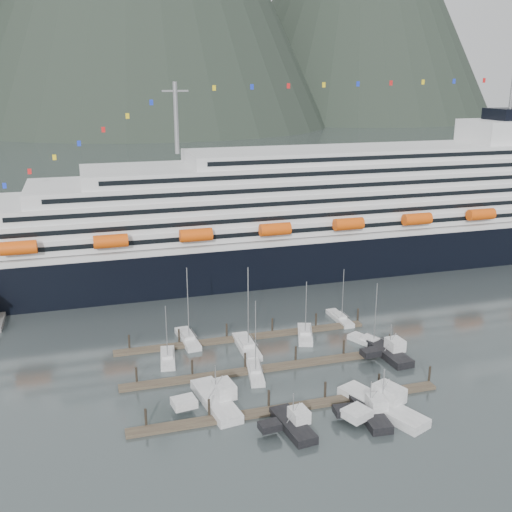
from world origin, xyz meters
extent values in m
plane|color=#3F4A4B|center=(0.00, 0.00, 0.00)|extent=(1600.00, 1600.00, 0.00)
cube|color=black|center=(25.00, 55.00, 4.00)|extent=(210.00, 28.00, 12.00)
cube|color=silver|center=(25.00, 55.00, 10.50)|extent=(205.80, 27.44, 1.50)
cube|color=silver|center=(30.00, 55.00, 13.10)|extent=(185.00, 26.00, 3.20)
cube|color=black|center=(30.00, 41.95, 13.26)|extent=(175.75, 0.20, 1.00)
cube|color=silver|center=(32.00, 55.00, 16.30)|extent=(180.00, 25.00, 3.20)
cube|color=black|center=(32.00, 42.45, 16.46)|extent=(171.00, 0.20, 1.00)
cube|color=silver|center=(34.00, 55.00, 19.50)|extent=(172.00, 24.00, 3.20)
cube|color=black|center=(34.00, 42.95, 19.66)|extent=(163.40, 0.20, 1.00)
cube|color=silver|center=(36.00, 55.00, 22.70)|extent=(160.00, 23.00, 3.20)
cube|color=black|center=(36.00, 43.45, 22.86)|extent=(152.00, 0.20, 1.00)
cube|color=silver|center=(38.00, 55.00, 25.80)|extent=(140.00, 22.00, 3.00)
cube|color=black|center=(38.00, 43.95, 25.95)|extent=(133.00, 0.20, 1.00)
cube|color=silver|center=(40.00, 55.00, 28.80)|extent=(95.00, 20.00, 3.00)
cube|color=black|center=(40.00, 44.95, 28.95)|extent=(90.25, 0.20, 1.00)
cube|color=silver|center=(80.00, 55.00, 33.30)|extent=(22.00, 16.00, 6.00)
cube|color=black|center=(80.00, 55.00, 37.80)|extent=(10.00, 10.00, 3.00)
cylinder|color=gray|center=(-10.00, 55.00, 38.30)|extent=(1.00, 1.00, 16.00)
cylinder|color=gray|center=(80.00, 55.00, 43.30)|extent=(0.80, 0.80, 10.00)
cylinder|color=#ED500C|center=(-45.00, 40.00, 14.50)|extent=(7.00, 2.80, 2.80)
cylinder|color=#ED500C|center=(-27.00, 40.00, 14.50)|extent=(7.00, 2.80, 2.80)
cylinder|color=#ED500C|center=(-9.00, 40.00, 14.50)|extent=(7.00, 2.80, 2.80)
cylinder|color=#ED500C|center=(9.00, 40.00, 14.50)|extent=(7.00, 2.80, 2.80)
cylinder|color=#ED500C|center=(27.00, 40.00, 14.50)|extent=(7.00, 2.80, 2.80)
cylinder|color=#ED500C|center=(45.00, 40.00, 14.50)|extent=(7.00, 2.80, 2.80)
cylinder|color=#ED500C|center=(63.00, 40.00, 14.50)|extent=(7.00, 2.80, 2.80)
cube|color=#3F3228|center=(-5.00, -10.00, 0.25)|extent=(48.00, 2.00, 0.50)
cylinder|color=black|center=(-26.00, -8.90, 1.40)|extent=(0.36, 0.36, 3.20)
cylinder|color=black|center=(-17.00, -8.90, 1.40)|extent=(0.36, 0.36, 3.20)
cylinder|color=black|center=(-8.00, -8.90, 1.40)|extent=(0.36, 0.36, 3.20)
cylinder|color=black|center=(1.00, -8.90, 1.40)|extent=(0.36, 0.36, 3.20)
cylinder|color=black|center=(10.00, -8.90, 1.40)|extent=(0.36, 0.36, 3.20)
cylinder|color=black|center=(19.00, -8.90, 1.40)|extent=(0.36, 0.36, 3.20)
cube|color=#3F3228|center=(-5.00, 3.00, 0.25)|extent=(48.00, 2.00, 0.50)
cylinder|color=black|center=(-26.00, 4.10, 1.40)|extent=(0.36, 0.36, 3.20)
cylinder|color=black|center=(-17.00, 4.10, 1.40)|extent=(0.36, 0.36, 3.20)
cylinder|color=black|center=(-8.00, 4.10, 1.40)|extent=(0.36, 0.36, 3.20)
cylinder|color=black|center=(1.00, 4.10, 1.40)|extent=(0.36, 0.36, 3.20)
cylinder|color=black|center=(10.00, 4.10, 1.40)|extent=(0.36, 0.36, 3.20)
cylinder|color=black|center=(19.00, 4.10, 1.40)|extent=(0.36, 0.36, 3.20)
cube|color=#3F3228|center=(-5.00, 16.00, 0.25)|extent=(48.00, 2.00, 0.50)
cylinder|color=black|center=(-26.00, 17.10, 1.40)|extent=(0.36, 0.36, 3.20)
cylinder|color=black|center=(-17.00, 17.10, 1.40)|extent=(0.36, 0.36, 3.20)
cylinder|color=black|center=(-8.00, 17.10, 1.40)|extent=(0.36, 0.36, 3.20)
cylinder|color=black|center=(1.00, 17.10, 1.40)|extent=(0.36, 0.36, 3.20)
cylinder|color=black|center=(10.00, 17.10, 1.40)|extent=(0.36, 0.36, 3.20)
cylinder|color=black|center=(19.00, 17.10, 1.40)|extent=(0.36, 0.36, 3.20)
cube|color=#BABABA|center=(-20.02, 11.11, 0.25)|extent=(3.48, 8.57, 1.29)
cube|color=#BABABA|center=(-20.02, 11.11, 1.06)|extent=(2.22, 3.13, 0.74)
cylinder|color=gray|center=(-20.13, 10.28, 5.63)|extent=(0.15, 0.15, 9.59)
cube|color=#BABABA|center=(-5.64, 11.57, 0.25)|extent=(3.03, 11.08, 1.55)
cube|color=#BABABA|center=(-5.64, 11.57, 1.27)|extent=(2.26, 3.90, 0.88)
cylinder|color=gray|center=(-5.66, 10.46, 8.42)|extent=(0.18, 0.18, 14.86)
cube|color=#BABABA|center=(-6.90, 2.09, 0.25)|extent=(3.81, 9.79, 1.22)
cube|color=#BABABA|center=(-6.90, 2.09, 1.00)|extent=(2.27, 3.58, 0.69)
cylinder|color=gray|center=(-7.06, 1.15, 7.02)|extent=(0.14, 0.14, 12.49)
cube|color=#BABABA|center=(-15.26, 17.94, 0.25)|extent=(3.43, 10.21, 1.40)
cube|color=#BABABA|center=(-15.26, 17.94, 1.15)|extent=(2.29, 3.66, 0.80)
cylinder|color=gray|center=(-15.18, 16.94, 7.79)|extent=(0.16, 0.16, 13.78)
cube|color=#BABABA|center=(6.41, 13.62, 0.25)|extent=(5.41, 9.40, 1.41)
cube|color=#BABABA|center=(6.41, 13.62, 1.16)|extent=(2.93, 3.65, 0.80)
cylinder|color=gray|center=(6.11, 12.77, 6.12)|extent=(0.16, 0.16, 10.44)
cube|color=#BABABA|center=(16.07, 19.19, 0.25)|extent=(2.43, 9.08, 1.20)
cube|color=#BABABA|center=(16.07, 19.19, 0.99)|extent=(1.79, 3.20, 0.69)
cylinder|color=gray|center=(16.09, 18.29, 5.96)|extent=(0.14, 0.14, 10.37)
cube|color=#BABABA|center=(16.56, 6.94, 0.25)|extent=(5.99, 9.09, 1.37)
cube|color=#BABABA|center=(16.56, 6.94, 1.13)|extent=(3.07, 3.63, 0.78)
cylinder|color=gray|center=(16.93, 6.14, 6.52)|extent=(0.16, 0.16, 11.27)
cube|color=#BABABA|center=(-15.28, -5.65, 0.35)|extent=(5.44, 13.39, 2.00)
cube|color=#BABABA|center=(-20.17, -6.36, 1.60)|extent=(3.78, 3.32, 1.20)
cube|color=#BABABA|center=(-13.99, -5.46, 2.30)|extent=(3.33, 4.27, 2.20)
cube|color=black|center=(-13.99, -5.46, 3.10)|extent=(3.10, 3.98, 0.50)
cylinder|color=gray|center=(-15.28, -5.65, 4.00)|extent=(0.16, 0.16, 5.00)
cube|color=black|center=(-6.40, -15.00, 0.35)|extent=(4.14, 9.67, 1.70)
cube|color=black|center=(-9.94, -15.42, 1.36)|extent=(3.12, 2.39, 1.02)
cube|color=#BABABA|center=(-5.47, -14.89, 1.96)|extent=(2.70, 3.07, 1.87)
cube|color=black|center=(-5.47, -14.89, 2.64)|extent=(2.51, 2.86, 0.43)
cylinder|color=gray|center=(-6.40, -15.00, 3.41)|extent=(0.14, 0.14, 4.26)
cube|color=#BABABA|center=(7.80, -14.25, 0.35)|extent=(8.97, 14.93, 2.08)
cube|color=#BABABA|center=(2.66, -16.33, 1.67)|extent=(4.49, 4.31, 1.25)
cube|color=#BABABA|center=(9.15, -13.70, 2.40)|extent=(4.35, 5.15, 2.29)
cube|color=black|center=(9.15, -13.70, 3.23)|extent=(4.05, 4.80, 0.52)
cylinder|color=gray|center=(7.80, -14.25, 4.17)|extent=(0.17, 0.17, 5.21)
cube|color=black|center=(5.39, -15.00, 0.35)|extent=(3.93, 10.49, 1.71)
cube|color=black|center=(1.50, -14.67, 1.37)|extent=(3.09, 2.49, 1.03)
cube|color=#BABABA|center=(6.41, -15.09, 1.97)|extent=(2.64, 3.27, 1.88)
cube|color=black|center=(6.41, -15.09, 2.65)|extent=(2.46, 3.05, 0.43)
cylinder|color=gray|center=(5.39, -15.00, 3.42)|extent=(0.14, 0.14, 4.28)
cube|color=black|center=(17.61, 1.48, 0.35)|extent=(4.11, 10.48, 1.87)
cube|color=black|center=(13.73, 1.20, 1.49)|extent=(3.33, 2.49, 1.12)
cube|color=#BABABA|center=(18.64, 1.56, 2.15)|extent=(2.83, 3.26, 2.05)
cube|color=black|center=(18.64, 1.56, 2.89)|extent=(2.63, 3.04, 0.47)
cylinder|color=gray|center=(17.61, 1.48, 3.73)|extent=(0.15, 0.15, 4.66)
camera|label=1|loc=(-32.14, -83.70, 47.00)|focal=42.00mm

